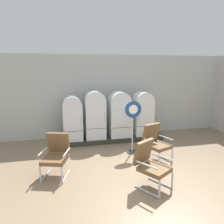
# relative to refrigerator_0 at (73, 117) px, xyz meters

# --- Properties ---
(ground) EXTENTS (12.00, 10.00, 0.05)m
(ground) POSITION_rel_refrigerator_0_xyz_m (1.22, -2.90, -0.95)
(ground) COLOR #887156
(back_wall) EXTENTS (11.76, 0.12, 2.96)m
(back_wall) POSITION_rel_refrigerator_0_xyz_m (1.22, 0.76, 0.57)
(back_wall) COLOR silver
(back_wall) RESTS_ON ground
(display_plinth) EXTENTS (3.77, 0.95, 0.15)m
(display_plinth) POSITION_rel_refrigerator_0_xyz_m (1.22, 0.12, -0.85)
(display_plinth) COLOR #2D2F26
(display_plinth) RESTS_ON ground
(refrigerator_0) EXTENTS (0.62, 0.65, 1.46)m
(refrigerator_0) POSITION_rel_refrigerator_0_xyz_m (0.00, 0.00, 0.00)
(refrigerator_0) COLOR white
(refrigerator_0) RESTS_ON display_plinth
(refrigerator_1) EXTENTS (0.66, 0.66, 1.60)m
(refrigerator_1) POSITION_rel_refrigerator_0_xyz_m (0.74, 0.01, 0.08)
(refrigerator_1) COLOR white
(refrigerator_1) RESTS_ON display_plinth
(refrigerator_2) EXTENTS (0.71, 0.65, 1.56)m
(refrigerator_2) POSITION_rel_refrigerator_0_xyz_m (1.59, -0.00, 0.05)
(refrigerator_2) COLOR white
(refrigerator_2) RESTS_ON display_plinth
(refrigerator_3) EXTENTS (0.64, 0.63, 1.53)m
(refrigerator_3) POSITION_rel_refrigerator_0_xyz_m (2.44, -0.01, 0.04)
(refrigerator_3) COLOR silver
(refrigerator_3) RESTS_ON display_plinth
(armchair_left) EXTENTS (0.72, 0.81, 1.00)m
(armchair_left) POSITION_rel_refrigerator_0_xyz_m (-0.48, -2.08, -0.39)
(armchair_left) COLOR silver
(armchair_left) RESTS_ON ground
(armchair_right) EXTENTS (0.74, 0.83, 1.00)m
(armchair_right) POSITION_rel_refrigerator_0_xyz_m (2.13, -1.81, -0.39)
(armchair_right) COLOR silver
(armchair_right) RESTS_ON ground
(armchair_center) EXTENTS (0.81, 0.86, 1.00)m
(armchair_center) POSITION_rel_refrigerator_0_xyz_m (1.45, -3.05, -0.39)
(armchair_center) COLOR silver
(armchair_center) RESTS_ON ground
(sign_stand) EXTENTS (0.49, 0.32, 1.56)m
(sign_stand) POSITION_rel_refrigerator_0_xyz_m (1.68, -1.19, -0.12)
(sign_stand) COLOR #2D2D30
(sign_stand) RESTS_ON ground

